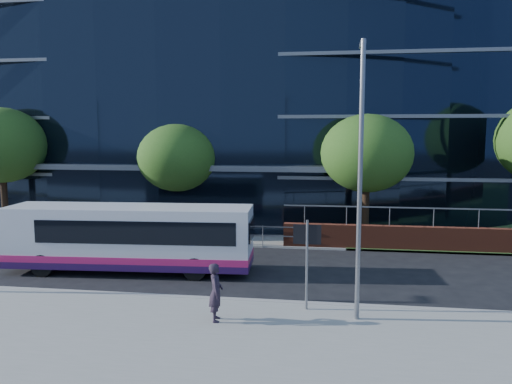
% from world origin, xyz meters
% --- Properties ---
extents(ground, '(200.00, 200.00, 0.00)m').
position_xyz_m(ground, '(0.00, 0.00, 0.00)').
color(ground, black).
rests_on(ground, ground).
extents(pavement_near, '(80.00, 8.00, 0.15)m').
position_xyz_m(pavement_near, '(0.00, -5.00, 0.07)').
color(pavement_near, gray).
rests_on(pavement_near, ground).
extents(kerb, '(80.00, 0.25, 0.16)m').
position_xyz_m(kerb, '(0.00, -1.00, 0.08)').
color(kerb, gray).
rests_on(kerb, ground).
extents(yellow_line_outer, '(80.00, 0.08, 0.01)m').
position_xyz_m(yellow_line_outer, '(0.00, -0.80, 0.01)').
color(yellow_line_outer, gold).
rests_on(yellow_line_outer, ground).
extents(yellow_line_inner, '(80.00, 0.08, 0.01)m').
position_xyz_m(yellow_line_inner, '(0.00, -0.65, 0.01)').
color(yellow_line_inner, gold).
rests_on(yellow_line_inner, ground).
extents(far_forecourt, '(50.00, 8.00, 0.10)m').
position_xyz_m(far_forecourt, '(-6.00, 11.00, 0.05)').
color(far_forecourt, gray).
rests_on(far_forecourt, ground).
extents(glass_office, '(44.00, 23.10, 16.00)m').
position_xyz_m(glass_office, '(-4.00, 20.85, 8.00)').
color(glass_office, black).
rests_on(glass_office, ground).
extents(guard_railings, '(24.00, 0.05, 1.10)m').
position_xyz_m(guard_railings, '(-8.00, 7.00, 0.82)').
color(guard_railings, slate).
rests_on(guard_railings, ground).
extents(street_sign, '(0.85, 0.09, 2.80)m').
position_xyz_m(street_sign, '(4.50, -1.59, 2.15)').
color(street_sign, slate).
rests_on(street_sign, pavement_near).
extents(tree_far_a, '(4.95, 4.95, 6.98)m').
position_xyz_m(tree_far_a, '(-13.00, 9.00, 4.86)').
color(tree_far_a, black).
rests_on(tree_far_a, ground).
extents(tree_far_b, '(4.29, 4.29, 6.05)m').
position_xyz_m(tree_far_b, '(-3.00, 9.50, 4.21)').
color(tree_far_b, black).
rests_on(tree_far_b, ground).
extents(tree_far_c, '(4.62, 4.62, 6.51)m').
position_xyz_m(tree_far_c, '(7.00, 9.00, 4.54)').
color(tree_far_c, black).
rests_on(tree_far_c, ground).
extents(tree_dist_e, '(4.62, 4.62, 6.51)m').
position_xyz_m(tree_dist_e, '(24.00, 40.00, 4.54)').
color(tree_dist_e, black).
rests_on(tree_dist_e, ground).
extents(streetlight_east, '(0.15, 0.77, 8.00)m').
position_xyz_m(streetlight_east, '(6.00, -2.17, 4.44)').
color(streetlight_east, slate).
rests_on(streetlight_east, pavement_near).
extents(city_bus, '(9.95, 2.85, 2.66)m').
position_xyz_m(city_bus, '(-2.65, 2.13, 1.41)').
color(city_bus, silver).
rests_on(city_bus, ground).
extents(pedestrian, '(0.52, 0.69, 1.70)m').
position_xyz_m(pedestrian, '(1.94, -2.92, 1.00)').
color(pedestrian, black).
rests_on(pedestrian, pavement_near).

